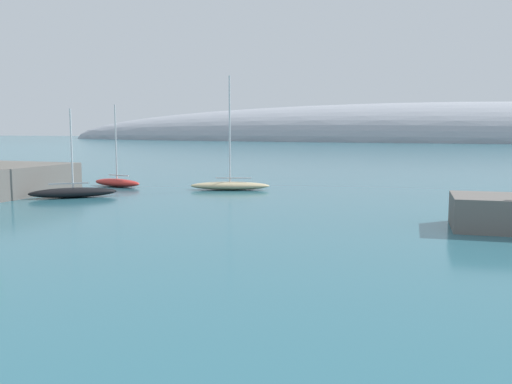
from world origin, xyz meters
The scene contains 4 objects.
distant_ridge centered at (5.12, 242.45, 0.00)m, with size 360.17×74.42×31.62m, color #999EA8.
sailboat_black_mid_mooring centered at (-17.86, 36.30, 0.44)m, with size 6.34×5.60×7.05m.
sailboat_red_outer_mooring centered at (-19.35, 44.58, 0.44)m, with size 5.74×2.67×7.71m.
sailboat_sand_end_of_line centered at (-8.19, 45.68, 0.47)m, with size 7.34×3.97×10.11m.
Camera 1 is at (10.97, -0.09, 5.58)m, focal length 38.95 mm.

